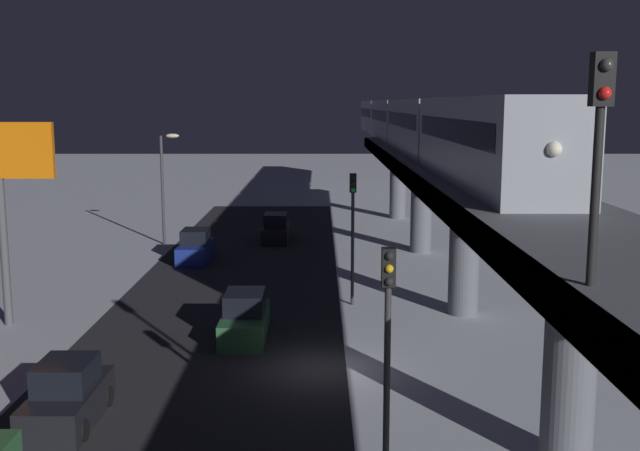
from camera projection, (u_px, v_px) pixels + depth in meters
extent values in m
plane|color=silver|center=(322.00, 369.00, 27.87)|extent=(240.00, 240.00, 0.00)
cube|color=#28282D|center=(198.00, 369.00, 27.87)|extent=(11.00, 89.09, 0.01)
cube|color=slate|center=(507.00, 204.00, 26.90)|extent=(5.00, 89.09, 0.80)
cube|color=#38383D|center=(440.00, 204.00, 26.90)|extent=(0.24, 87.31, 0.80)
cylinder|color=slate|center=(398.00, 185.00, 64.07)|extent=(1.40, 1.40, 5.73)
cylinder|color=slate|center=(421.00, 209.00, 49.41)|extent=(1.40, 1.40, 5.73)
cylinder|color=slate|center=(464.00, 253.00, 34.75)|extent=(1.40, 1.40, 5.73)
cylinder|color=slate|center=(570.00, 362.00, 20.09)|extent=(1.40, 1.40, 5.73)
cube|color=#999EA8|center=(485.00, 140.00, 30.42)|extent=(2.90, 18.00, 3.40)
cube|color=black|center=(485.00, 130.00, 30.35)|extent=(2.94, 16.20, 0.90)
cube|color=#999EA8|center=(423.00, 126.00, 48.78)|extent=(2.90, 18.00, 3.40)
cube|color=black|center=(423.00, 120.00, 48.71)|extent=(2.94, 16.20, 0.90)
cube|color=#999EA8|center=(394.00, 120.00, 67.14)|extent=(2.90, 18.00, 3.40)
cube|color=black|center=(394.00, 115.00, 67.07)|extent=(2.94, 16.20, 0.90)
cube|color=#999EA8|center=(378.00, 116.00, 85.50)|extent=(2.90, 18.00, 3.40)
cube|color=black|center=(378.00, 113.00, 85.43)|extent=(2.94, 16.20, 0.90)
sphere|color=white|center=(554.00, 149.00, 21.46)|extent=(0.44, 0.44, 0.44)
cylinder|color=black|center=(595.00, 195.00, 12.96)|extent=(0.16, 0.16, 3.20)
cube|color=black|center=(602.00, 79.00, 12.65)|extent=(0.36, 0.28, 0.90)
sphere|color=#333333|center=(607.00, 65.00, 12.46)|extent=(0.22, 0.22, 0.22)
sphere|color=red|center=(605.00, 93.00, 12.53)|extent=(0.22, 0.22, 0.22)
cube|color=black|center=(68.00, 405.00, 23.09)|extent=(1.80, 4.17, 1.10)
cube|color=black|center=(66.00, 375.00, 22.93)|extent=(1.58, 2.00, 0.87)
cylinder|color=black|center=(83.00, 431.00, 21.85)|extent=(0.20, 0.64, 0.64)
cylinder|color=black|center=(24.00, 431.00, 21.85)|extent=(0.20, 0.64, 0.64)
cylinder|color=black|center=(108.00, 396.00, 24.40)|extent=(0.20, 0.64, 0.64)
cylinder|color=black|center=(55.00, 396.00, 24.40)|extent=(0.20, 0.64, 0.64)
cube|color=navy|center=(196.00, 252.00, 46.98)|extent=(1.80, 4.47, 1.10)
cube|color=black|center=(195.00, 236.00, 46.83)|extent=(1.58, 2.14, 0.87)
cube|color=black|center=(276.00, 233.00, 53.69)|extent=(1.80, 4.63, 1.10)
cube|color=black|center=(276.00, 220.00, 53.53)|extent=(1.58, 2.22, 0.87)
cube|color=#2D6038|center=(245.00, 325.00, 31.47)|extent=(1.80, 4.50, 1.10)
cube|color=black|center=(245.00, 302.00, 31.31)|extent=(1.58, 2.16, 0.87)
cylinder|color=#2D2D2D|center=(387.00, 399.00, 17.93)|extent=(0.16, 0.16, 5.50)
cube|color=black|center=(389.00, 267.00, 17.41)|extent=(0.32, 0.32, 0.90)
sphere|color=black|center=(389.00, 256.00, 17.19)|extent=(0.20, 0.20, 0.20)
sphere|color=yellow|center=(389.00, 269.00, 17.24)|extent=(0.20, 0.20, 0.20)
sphere|color=black|center=(389.00, 282.00, 17.28)|extent=(0.20, 0.20, 0.20)
cylinder|color=#2D2D2D|center=(353.00, 249.00, 36.33)|extent=(0.16, 0.16, 5.50)
cube|color=black|center=(353.00, 183.00, 35.82)|extent=(0.32, 0.32, 0.90)
sphere|color=black|center=(353.00, 177.00, 35.59)|extent=(0.20, 0.20, 0.20)
sphere|color=black|center=(353.00, 183.00, 35.64)|extent=(0.20, 0.20, 0.20)
sphere|color=#19E53F|center=(353.00, 190.00, 35.69)|extent=(0.20, 0.20, 0.20)
cylinder|color=#4C4C51|center=(4.00, 253.00, 32.92)|extent=(0.36, 0.36, 6.50)
cylinder|color=#38383D|center=(163.00, 191.00, 51.94)|extent=(0.20, 0.20, 7.50)
ellipsoid|color=#F4E5B2|center=(172.00, 136.00, 51.34)|extent=(0.90, 0.44, 0.30)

